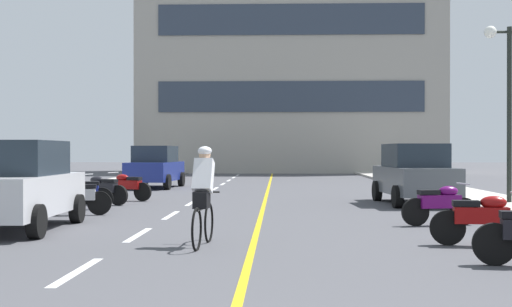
# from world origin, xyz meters

# --- Properties ---
(ground_plane) EXTENTS (140.00, 140.00, 0.00)m
(ground_plane) POSITION_xyz_m (0.00, 21.00, 0.00)
(ground_plane) COLOR #47474C
(curb_left) EXTENTS (2.40, 72.00, 0.12)m
(curb_left) POSITION_xyz_m (-7.20, 24.00, 0.06)
(curb_left) COLOR #B7B2A8
(curb_left) RESTS_ON ground
(curb_right) EXTENTS (2.40, 72.00, 0.12)m
(curb_right) POSITION_xyz_m (7.20, 24.00, 0.06)
(curb_right) COLOR #B7B2A8
(curb_right) RESTS_ON ground
(lane_dash_1) EXTENTS (0.14, 2.20, 0.01)m
(lane_dash_1) POSITION_xyz_m (-2.00, 6.00, 0.00)
(lane_dash_1) COLOR silver
(lane_dash_1) RESTS_ON ground
(lane_dash_2) EXTENTS (0.14, 2.20, 0.01)m
(lane_dash_2) POSITION_xyz_m (-2.00, 10.00, 0.00)
(lane_dash_2) COLOR silver
(lane_dash_2) RESTS_ON ground
(lane_dash_3) EXTENTS (0.14, 2.20, 0.01)m
(lane_dash_3) POSITION_xyz_m (-2.00, 14.00, 0.00)
(lane_dash_3) COLOR silver
(lane_dash_3) RESTS_ON ground
(lane_dash_4) EXTENTS (0.14, 2.20, 0.01)m
(lane_dash_4) POSITION_xyz_m (-2.00, 18.00, 0.00)
(lane_dash_4) COLOR silver
(lane_dash_4) RESTS_ON ground
(lane_dash_5) EXTENTS (0.14, 2.20, 0.01)m
(lane_dash_5) POSITION_xyz_m (-2.00, 22.00, 0.00)
(lane_dash_5) COLOR silver
(lane_dash_5) RESTS_ON ground
(lane_dash_6) EXTENTS (0.14, 2.20, 0.01)m
(lane_dash_6) POSITION_xyz_m (-2.00, 26.00, 0.00)
(lane_dash_6) COLOR silver
(lane_dash_6) RESTS_ON ground
(lane_dash_7) EXTENTS (0.14, 2.20, 0.01)m
(lane_dash_7) POSITION_xyz_m (-2.00, 30.00, 0.00)
(lane_dash_7) COLOR silver
(lane_dash_7) RESTS_ON ground
(lane_dash_8) EXTENTS (0.14, 2.20, 0.01)m
(lane_dash_8) POSITION_xyz_m (-2.00, 34.00, 0.00)
(lane_dash_8) COLOR silver
(lane_dash_8) RESTS_ON ground
(lane_dash_9) EXTENTS (0.14, 2.20, 0.01)m
(lane_dash_9) POSITION_xyz_m (-2.00, 38.00, 0.00)
(lane_dash_9) COLOR silver
(lane_dash_9) RESTS_ON ground
(lane_dash_10) EXTENTS (0.14, 2.20, 0.01)m
(lane_dash_10) POSITION_xyz_m (-2.00, 42.00, 0.00)
(lane_dash_10) COLOR silver
(lane_dash_10) RESTS_ON ground
(lane_dash_11) EXTENTS (0.14, 2.20, 0.01)m
(lane_dash_11) POSITION_xyz_m (-2.00, 46.00, 0.00)
(lane_dash_11) COLOR silver
(lane_dash_11) RESTS_ON ground
(centre_line_yellow) EXTENTS (0.12, 66.00, 0.01)m
(centre_line_yellow) POSITION_xyz_m (0.25, 24.00, 0.00)
(centre_line_yellow) COLOR gold
(centre_line_yellow) RESTS_ON ground
(office_building) EXTENTS (22.09, 7.82, 17.96)m
(office_building) POSITION_xyz_m (1.53, 48.85, 8.98)
(office_building) COLOR #9E998E
(office_building) RESTS_ON ground
(street_lamp_mid) EXTENTS (1.46, 0.36, 5.11)m
(street_lamp_mid) POSITION_xyz_m (7.38, 17.09, 3.86)
(street_lamp_mid) COLOR black
(street_lamp_mid) RESTS_ON curb_right
(parked_car_near) EXTENTS (2.01, 4.24, 1.82)m
(parked_car_near) POSITION_xyz_m (-4.63, 10.72, 0.92)
(parked_car_near) COLOR black
(parked_car_near) RESTS_ON ground
(parked_car_mid) EXTENTS (2.13, 4.30, 1.82)m
(parked_car_mid) POSITION_xyz_m (4.79, 17.80, 0.92)
(parked_car_mid) COLOR black
(parked_car_mid) RESTS_ON ground
(parked_car_far) EXTENTS (2.14, 4.30, 1.82)m
(parked_car_far) POSITION_xyz_m (-4.65, 26.52, 0.92)
(parked_car_far) COLOR black
(parked_car_far) RESTS_ON ground
(motorcycle_3) EXTENTS (1.70, 0.60, 0.92)m
(motorcycle_3) POSITION_xyz_m (4.13, 8.68, 0.47)
(motorcycle_3) COLOR black
(motorcycle_3) RESTS_ON ground
(motorcycle_4) EXTENTS (1.69, 0.64, 0.92)m
(motorcycle_4) POSITION_xyz_m (4.16, 11.84, 0.47)
(motorcycle_4) COLOR black
(motorcycle_4) RESTS_ON ground
(motorcycle_5) EXTENTS (1.69, 0.61, 0.92)m
(motorcycle_5) POSITION_xyz_m (-4.35, 13.89, 0.47)
(motorcycle_5) COLOR black
(motorcycle_5) RESTS_ON ground
(motorcycle_6) EXTENTS (1.69, 0.61, 0.92)m
(motorcycle_6) POSITION_xyz_m (-4.71, 15.52, 0.47)
(motorcycle_6) COLOR black
(motorcycle_6) RESTS_ON ground
(motorcycle_7) EXTENTS (1.64, 0.80, 0.92)m
(motorcycle_7) POSITION_xyz_m (-4.56, 17.18, 0.47)
(motorcycle_7) COLOR black
(motorcycle_7) RESTS_ON ground
(motorcycle_8) EXTENTS (1.64, 0.80, 0.92)m
(motorcycle_8) POSITION_xyz_m (-4.18, 18.90, 0.47)
(motorcycle_8) COLOR black
(motorcycle_8) RESTS_ON ground
(cyclist_rider) EXTENTS (0.42, 1.77, 1.71)m
(cyclist_rider) POSITION_xyz_m (-0.59, 8.52, 0.89)
(cyclist_rider) COLOR black
(cyclist_rider) RESTS_ON ground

